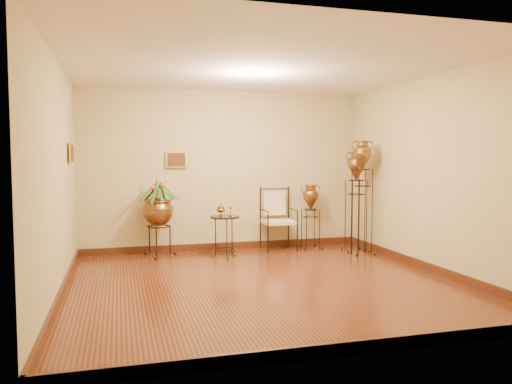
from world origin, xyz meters
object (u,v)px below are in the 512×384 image
object	(u,v)px
side_table	(225,236)
amphora_mid	(356,201)
armchair	(279,219)
amphora_tall	(362,196)
planter_urn	(158,208)

from	to	relation	value
side_table	amphora_mid	bearing A→B (deg)	-1.59
amphora_mid	side_table	distance (m)	2.37
amphora_mid	armchair	xyz separation A→B (m)	(-1.25, 0.48, -0.34)
amphora_tall	planter_urn	world-z (taller)	amphora_tall
planter_urn	armchair	xyz separation A→B (m)	(2.09, -0.00, -0.26)
amphora_mid	side_table	size ratio (longest dim) A/B	2.04
armchair	side_table	xyz separation A→B (m)	(-1.06, -0.42, -0.19)
planter_urn	amphora_tall	bearing A→B (deg)	-11.81
amphora_mid	armchair	bearing A→B (deg)	158.92
amphora_tall	amphora_mid	bearing A→B (deg)	90.00
amphora_mid	side_table	world-z (taller)	amphora_mid
armchair	side_table	world-z (taller)	armchair
amphora_tall	side_table	xyz separation A→B (m)	(-2.31, 0.28, -0.63)
side_table	amphora_tall	bearing A→B (deg)	-6.90
amphora_tall	side_table	distance (m)	2.41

